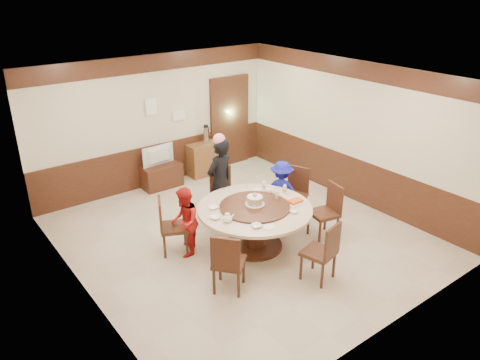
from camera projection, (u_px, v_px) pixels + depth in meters
room at (241, 180)px, 7.86m from camera, size 6.00×6.04×2.84m
banquet_table at (255, 219)px, 7.75m from camera, size 1.90×1.90×0.78m
chair_0 at (294, 203)px, 8.82m from camera, size 0.59×0.58×0.97m
chair_1 at (224, 203)px, 8.82m from camera, size 0.54×0.54×0.97m
chair_2 at (173, 235)px, 7.71m from camera, size 0.59×0.59×0.97m
chair_3 at (229, 272)px, 6.76m from camera, size 0.62×0.62×0.97m
chair_4 at (319, 261)px, 7.00m from camera, size 0.53×0.54×0.97m
chair_5 at (324, 221)px, 8.17m from camera, size 0.53×0.52×0.97m
person_standing at (220, 182)px, 8.45m from camera, size 0.66×0.50×1.64m
person_red at (185, 222)px, 7.54m from camera, size 0.69×0.72×1.17m
person_blue at (281, 191)px, 8.66m from camera, size 0.81×0.85×1.16m
birthday_cake at (255, 200)px, 7.67m from camera, size 0.32×0.32×0.21m
teapot_left at (227, 218)px, 7.18m from camera, size 0.17×0.15×0.13m
teapot_right at (269, 190)px, 8.14m from camera, size 0.17×0.15×0.13m
bowl_0 at (213, 208)px, 7.61m from camera, size 0.16×0.16×0.04m
bowl_1 at (293, 212)px, 7.47m from camera, size 0.13×0.13×0.04m
bowl_2 at (256, 226)px, 7.05m from camera, size 0.16×0.16×0.04m
bowl_3 at (290, 199)px, 7.88m from camera, size 0.14×0.14×0.04m
bowl_4 at (216, 218)px, 7.30m from camera, size 0.16×0.16×0.04m
saucer_near at (269, 227)px, 7.05m from camera, size 0.18×0.18×0.01m
saucer_far at (257, 190)px, 8.27m from camera, size 0.18×0.18×0.01m
shrimp_platter at (295, 202)px, 7.79m from camera, size 0.30×0.20×0.06m
bottle_0 at (277, 196)px, 7.88m from camera, size 0.06×0.06×0.16m
bottle_1 at (285, 190)px, 8.10m from camera, size 0.06×0.06×0.16m
bottle_2 at (264, 186)px, 8.25m from camera, size 0.06×0.06×0.16m
tv_stand at (161, 176)px, 10.14m from camera, size 0.85×0.45×0.50m
television at (160, 156)px, 9.95m from camera, size 0.75×0.16×0.43m
side_cabinet at (205, 159)px, 10.74m from camera, size 0.80×0.40×0.75m
thermos at (206, 135)px, 10.55m from camera, size 0.15×0.15×0.38m
notice_left at (151, 107)px, 9.68m from camera, size 0.25×0.00×0.35m
notice_right at (179, 115)px, 10.16m from camera, size 0.30×0.00×0.22m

